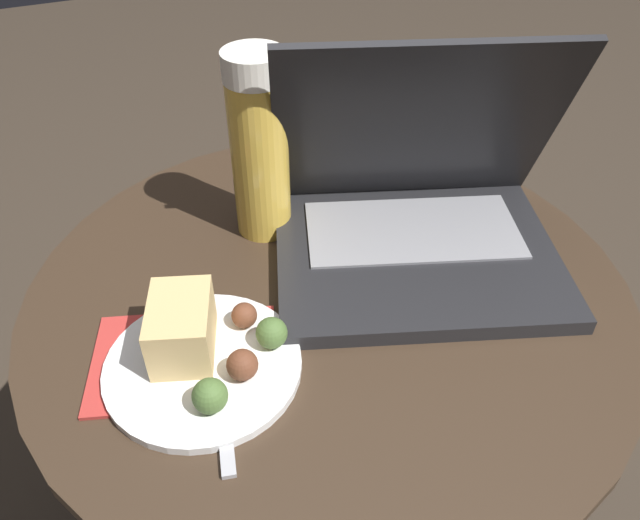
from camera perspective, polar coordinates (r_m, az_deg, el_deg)
name	(u,v)px	position (r m, az deg, el deg)	size (l,w,h in m)	color
table	(327,387)	(0.80, 0.69, -11.50)	(0.65, 0.65, 0.57)	#9E9EA3
napkin	(185,358)	(0.62, -12.26, -8.77)	(0.20, 0.17, 0.00)	#B7332D
laptop	(417,214)	(0.70, 8.87, 4.19)	(0.38, 0.34, 0.25)	#232326
beer_glass	(259,147)	(0.70, -5.57, 10.23)	(0.07, 0.07, 0.22)	gold
snack_plate	(201,350)	(0.60, -10.85, -8.04)	(0.19, 0.19, 0.07)	white
fork	(221,381)	(0.59, -9.07, -10.90)	(0.05, 0.17, 0.00)	#B2B2B7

